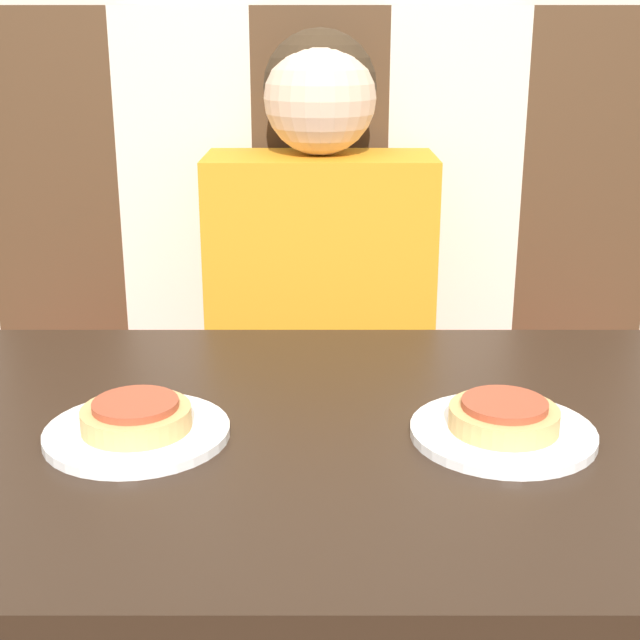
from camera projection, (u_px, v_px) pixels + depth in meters
name	position (u px, v px, depth m)	size (l,w,h in m)	color
booth_seat	(320.00, 491.00, 1.88)	(1.39, 0.49, 0.47)	maroon
booth_backrest	(320.00, 190.00, 1.89)	(1.39, 0.09, 0.74)	#4C331E
dining_table	(320.00, 490.00, 1.12)	(1.05, 0.74, 0.70)	black
person	(320.00, 223.00, 1.71)	(0.43, 0.24, 0.70)	orange
plate_left	(138.00, 433.00, 1.06)	(0.22, 0.22, 0.01)	white
plate_right	(503.00, 432.00, 1.06)	(0.22, 0.22, 0.01)	white
pizza_left	(137.00, 416.00, 1.05)	(0.13, 0.13, 0.03)	tan
pizza_right	(504.00, 416.00, 1.05)	(0.13, 0.13, 0.03)	tan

